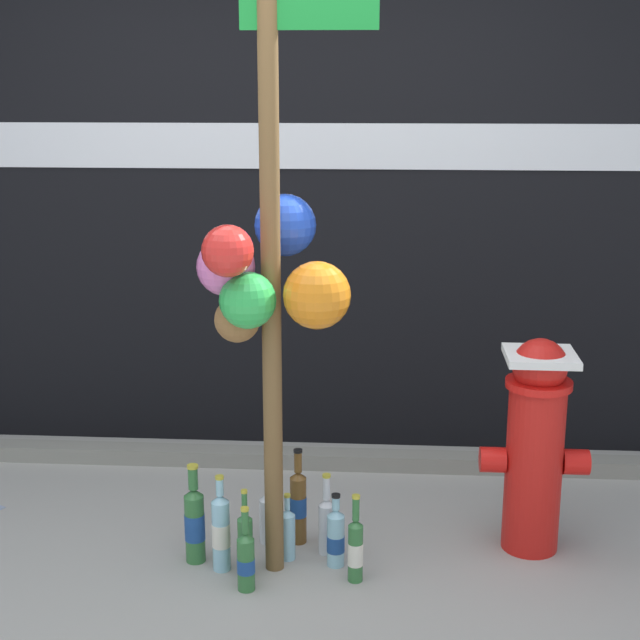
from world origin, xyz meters
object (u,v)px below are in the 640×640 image
at_px(bottle_4, 269,515).
at_px(bottle_5, 246,560).
at_px(fire_hydrant, 535,441).
at_px(bottle_9, 221,531).
at_px(memorial_post, 267,218).
at_px(bottle_7, 336,537).
at_px(bottle_2, 326,523).
at_px(bottle_3, 355,549).
at_px(bottle_8, 298,504).
at_px(bottle_1, 287,533).
at_px(bottle_6, 245,543).
at_px(bottle_0, 195,523).

xyz_separation_m(bottle_4, bottle_5, (-0.04, -0.38, 0.00)).
xyz_separation_m(fire_hydrant, bottle_9, (-1.24, -0.27, -0.31)).
relative_size(fire_hydrant, bottle_9, 2.25).
xyz_separation_m(memorial_post, bottle_9, (-0.20, -0.03, -1.23)).
relative_size(fire_hydrant, bottle_7, 2.93).
relative_size(bottle_2, bottle_3, 0.97).
height_order(fire_hydrant, bottle_9, fire_hydrant).
bearing_deg(fire_hydrant, bottle_9, -167.89).
bearing_deg(bottle_3, bottle_5, -167.21).
xyz_separation_m(bottle_2, bottle_8, (-0.12, 0.08, 0.04)).
bearing_deg(bottle_1, bottle_8, 77.70).
height_order(bottle_6, bottle_8, bottle_8).
distance_m(bottle_2, bottle_6, 0.36).
bearing_deg(bottle_1, bottle_9, -157.97).
relative_size(bottle_5, bottle_7, 1.11).
relative_size(bottle_1, bottle_8, 0.68).
relative_size(bottle_2, bottle_6, 0.96).
xyz_separation_m(bottle_1, bottle_7, (0.20, -0.04, 0.01)).
bearing_deg(bottle_7, bottle_8, 132.63).
xyz_separation_m(bottle_4, bottle_8, (0.12, 0.01, 0.05)).
relative_size(bottle_2, bottle_8, 0.84).
bearing_deg(memorial_post, fire_hydrant, 12.98).
bearing_deg(memorial_post, bottle_7, 8.55).
relative_size(memorial_post, bottle_0, 6.30).
relative_size(fire_hydrant, bottle_5, 2.65).
height_order(bottle_0, bottle_4, bottle_0).
xyz_separation_m(memorial_post, bottle_0, (-0.31, 0.03, -1.23)).
distance_m(bottle_1, bottle_6, 0.21).
height_order(fire_hydrant, bottle_8, fire_hydrant).
height_order(bottle_1, bottle_2, bottle_2).
distance_m(bottle_2, bottle_3, 0.24).
xyz_separation_m(bottle_4, bottle_7, (0.29, -0.17, 0.00)).
relative_size(bottle_1, bottle_7, 0.92).
relative_size(bottle_7, bottle_9, 0.77).
bearing_deg(bottle_2, bottle_1, -159.61).
distance_m(memorial_post, fire_hydrant, 1.42).
bearing_deg(bottle_2, bottle_5, -133.38).
height_order(memorial_post, bottle_8, memorial_post).
bearing_deg(fire_hydrant, bottle_5, -159.99).
xyz_separation_m(bottle_0, bottle_9, (0.12, -0.06, -0.00)).
bearing_deg(memorial_post, bottle_3, -12.65).
relative_size(bottle_3, bottle_6, 0.99).
relative_size(memorial_post, bottle_3, 7.30).
relative_size(bottle_2, bottle_7, 1.13).
distance_m(bottle_2, bottle_7, 0.11).
distance_m(bottle_7, bottle_9, 0.45).
height_order(memorial_post, bottle_0, memorial_post).
bearing_deg(bottle_8, bottle_5, -112.73).
bearing_deg(bottle_8, bottle_7, -47.37).
height_order(bottle_1, bottle_3, bottle_3).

